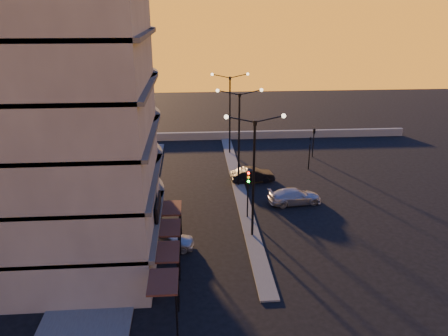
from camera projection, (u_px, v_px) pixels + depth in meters
ground at (252, 236)px, 33.37m from camera, size 120.00×120.00×0.00m
sidewalk_west at (121, 216)px, 36.36m from camera, size 5.00×40.00×0.12m
median at (238, 185)px, 42.70m from camera, size 1.20×36.00×0.12m
parapet at (241, 135)px, 57.64m from camera, size 44.00×0.50×1.00m
building at (42, 81)px, 28.28m from camera, size 14.35×17.08×25.00m
streetlamp_near at (254, 167)px, 31.42m from camera, size 4.32×0.32×9.51m
streetlamp_mid at (239, 130)px, 40.77m from camera, size 4.32×0.32×9.51m
streetlamp_far at (230, 107)px, 50.12m from camera, size 4.32×0.32×9.51m
traffic_light_main at (248, 187)px, 35.05m from camera, size 0.28×0.44×4.25m
signal_east_a at (309, 152)px, 46.34m from camera, size 0.13×0.16×3.60m
signal_east_b at (314, 131)px, 49.78m from camera, size 0.42×1.99×3.60m
car_hatchback at (165, 240)px, 31.35m from camera, size 4.25×1.95×1.41m
car_sedan at (252, 175)px, 43.45m from camera, size 4.46×1.98×1.42m
car_wagon at (295, 196)px, 38.65m from camera, size 4.89×2.48×1.36m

